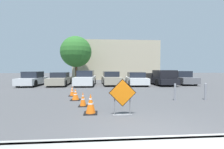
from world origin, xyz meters
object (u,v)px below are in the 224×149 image
object	(u,v)px
traffic_cone_nearest	(91,104)
bollard_second	(205,91)
parked_car_second	(60,79)
parked_car_fifth	(136,79)
traffic_cone_third	(75,95)
bollard_nearest	(175,91)
traffic_cone_second	(83,99)
parked_car_third	(86,79)
parked_car_nearest	(33,79)
parked_car_fourth	(111,78)
road_closed_sign	(122,96)
traffic_cone_fourth	(72,91)
parked_car_sixth	(181,78)
pickup_truck	(161,78)

from	to	relation	value
traffic_cone_nearest	bollard_second	xyz separation A→B (m)	(6.25, 2.09, 0.12)
parked_car_second	parked_car_fifth	xyz separation A→B (m)	(8.14, -0.27, 0.00)
traffic_cone_third	bollard_nearest	world-z (taller)	bollard_nearest
traffic_cone_second	parked_car_second	distance (m)	9.85
traffic_cone_nearest	parked_car_third	xyz separation A→B (m)	(-1.21, 10.21, 0.33)
parked_car_third	bollard_nearest	size ratio (longest dim) A/B	4.99
traffic_cone_nearest	parked_car_nearest	xyz separation A→B (m)	(-6.64, 10.16, 0.29)
parked_car_third	parked_car_fourth	bearing A→B (deg)	-171.96
traffic_cone_third	parked_car_second	bearing A→B (deg)	110.50
traffic_cone_second	parked_car_fourth	bearing A→B (deg)	78.29
road_closed_sign	parked_car_nearest	size ratio (longest dim) A/B	0.34
traffic_cone_fourth	parked_car_nearest	size ratio (longest dim) A/B	0.15
road_closed_sign	traffic_cone_third	bearing A→B (deg)	127.12
road_closed_sign	parked_car_sixth	xyz separation A→B (m)	(8.43, 11.01, -0.05)
pickup_truck	parked_car_fifth	bearing A→B (deg)	-3.59
traffic_cone_nearest	parked_car_sixth	size ratio (longest dim) A/B	0.17
road_closed_sign	parked_car_nearest	distance (m)	13.11
traffic_cone_nearest	traffic_cone_third	distance (m)	2.79
traffic_cone_second	pickup_truck	xyz separation A→B (m)	(7.37, 8.87, 0.39)
road_closed_sign	parked_car_third	distance (m)	10.82
road_closed_sign	parked_car_fourth	bearing A→B (deg)	88.47
traffic_cone_fourth	bollard_nearest	size ratio (longest dim) A/B	0.66
traffic_cone_third	pickup_truck	distance (m)	10.90
traffic_cone_second	parked_car_second	world-z (taller)	parked_car_second
parked_car_fourth	bollard_second	distance (m)	9.67
traffic_cone_second	bollard_nearest	distance (m)	5.01
traffic_cone_fourth	parked_car_third	distance (m)	6.34
traffic_cone_fourth	parked_car_sixth	xyz separation A→B (m)	(11.08, 6.78, 0.38)
parked_car_nearest	bollard_second	world-z (taller)	parked_car_nearest
parked_car_second	parked_car_fifth	world-z (taller)	parked_car_fifth
parked_car_third	bollard_second	world-z (taller)	parked_car_third
parked_car_second	bollard_second	bearing A→B (deg)	139.03
traffic_cone_third	traffic_cone_fourth	distance (m)	1.35
parked_car_fourth	bollard_nearest	xyz separation A→B (m)	(2.99, -8.41, -0.18)
traffic_cone_second	parked_car_fourth	world-z (taller)	parked_car_fourth
pickup_truck	bollard_second	distance (m)	7.98
parked_car_nearest	bollard_second	distance (m)	15.21
traffic_cone_nearest	bollard_second	distance (m)	6.60
road_closed_sign	traffic_cone_second	world-z (taller)	road_closed_sign
road_closed_sign	parked_car_nearest	world-z (taller)	parked_car_nearest
traffic_cone_fourth	parked_car_nearest	bearing A→B (deg)	129.63
road_closed_sign	pickup_truck	xyz separation A→B (m)	(5.73, 10.38, -0.02)
traffic_cone_fourth	road_closed_sign	bearing A→B (deg)	-57.91
traffic_cone_nearest	pickup_truck	bearing A→B (deg)	55.36
parked_car_fourth	pickup_truck	bearing A→B (deg)	171.76
traffic_cone_nearest	pickup_truck	xyz separation A→B (m)	(6.94, 10.04, 0.34)
parked_car_fifth	bollard_second	bearing A→B (deg)	107.32
road_closed_sign	traffic_cone_fourth	size ratio (longest dim) A/B	2.21
parked_car_third	traffic_cone_nearest	bearing A→B (deg)	98.53
traffic_cone_third	parked_car_sixth	size ratio (longest dim) A/B	0.14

